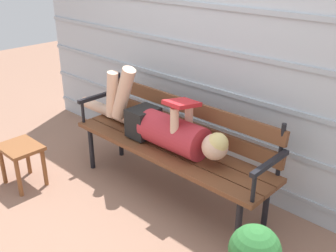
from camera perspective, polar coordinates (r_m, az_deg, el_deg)
The scene contains 5 objects.
ground_plane at distance 3.29m, azimuth -1.11°, elevation -10.40°, with size 12.00×12.00×0.00m, color #936B56.
house_siding at distance 3.23m, azimuth 6.22°, elevation 11.21°, with size 4.53×0.08×2.30m.
park_bench at distance 3.14m, azimuth 0.86°, elevation -1.98°, with size 1.84×0.46×0.83m.
reclining_person at distance 3.10m, azimuth -1.12°, elevation 0.09°, with size 1.75×0.26×0.59m.
footstool at distance 3.54m, azimuth -20.54°, elevation -3.88°, with size 0.36×0.29×0.37m.
Camera 1 is at (1.91, -1.91, 1.86)m, focal length 41.97 mm.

